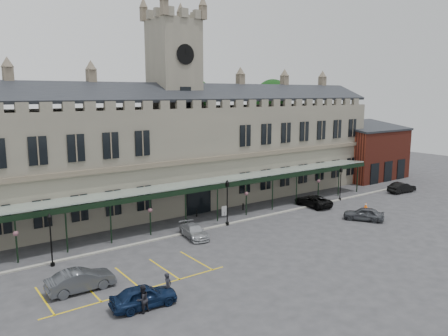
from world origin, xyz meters
TOP-DOWN VIEW (x-y plane):
  - ground at (0.00, 0.00)m, footprint 140.00×140.00m
  - station_building at (0.00, 15.91)m, footprint 60.00×10.36m
  - clock_tower at (0.00, 16.00)m, footprint 5.60×5.60m
  - canopy at (0.00, 7.46)m, footprint 50.00×4.10m
  - brick_annex at (34.00, 12.97)m, footprint 12.40×8.36m
  - kerb at (0.00, 5.50)m, footprint 60.00×0.40m
  - parking_markings at (-14.00, -1.50)m, footprint 16.00×6.00m
  - tree_behind_mid at (8.00, 25.00)m, footprint 6.00×6.00m
  - tree_behind_right at (24.00, 25.00)m, footprint 6.00×6.00m
  - lamp_post_left at (-17.90, 4.81)m, footprint 0.41×0.41m
  - lamp_post_mid at (-0.06, 5.35)m, footprint 0.46×0.46m
  - lamp_post_right at (18.17, 5.43)m, footprint 0.41×0.41m
  - traffic_cone at (17.77, 1.17)m, footprint 0.39×0.39m
  - sign_board at (1.81, 8.45)m, footprint 0.65×0.11m
  - bollard_left at (-0.89, 10.00)m, footprint 0.14×0.14m
  - bollard_right at (5.05, 9.08)m, footprint 0.15×0.15m
  - car_left_a at (-15.00, -5.71)m, footprint 4.47×2.12m
  - car_left_b at (-17.50, -0.94)m, footprint 4.70×1.71m
  - car_taxi at (-5.00, 4.05)m, footprint 2.39×4.52m
  - car_van at (13.00, 5.37)m, footprint 2.52×5.08m
  - car_right_a at (13.00, -1.99)m, footprint 3.68×4.51m
  - car_right_b at (28.65, 3.22)m, footprint 4.51×1.92m
  - person_a at (-13.20, -5.66)m, footprint 0.80×0.75m
  - person_b at (-15.41, -6.37)m, footprint 1.05×0.92m

SIDE VIEW (x-z plane):
  - ground at x=0.00m, z-range 0.00..0.00m
  - parking_markings at x=-14.00m, z-range -0.01..0.01m
  - kerb at x=0.00m, z-range 0.00..0.12m
  - traffic_cone at x=17.77m, z-range -0.01..0.62m
  - bollard_left at x=-0.89m, z-range 0.00..0.81m
  - bollard_right at x=5.05m, z-range 0.00..0.82m
  - sign_board at x=1.81m, z-range -0.01..1.11m
  - car_taxi at x=-5.00m, z-range 0.00..1.25m
  - car_van at x=13.00m, z-range 0.00..1.39m
  - car_right_a at x=13.00m, z-range 0.00..1.45m
  - car_right_b at x=28.65m, z-range 0.00..1.45m
  - car_left_a at x=-15.00m, z-range 0.00..1.48m
  - car_left_b at x=-17.50m, z-range 0.00..1.54m
  - person_b at x=-15.41m, z-range 0.00..1.83m
  - person_a at x=-13.20m, z-range 0.00..1.84m
  - canopy at x=0.00m, z-range 0.25..4.55m
  - lamp_post_right at x=18.17m, z-range 0.40..4.75m
  - lamp_post_left at x=-17.90m, z-range 0.41..4.78m
  - lamp_post_mid at x=-0.06m, z-range 0.45..5.32m
  - brick_annex at x=34.00m, z-range -0.46..8.77m
  - station_building at x=0.00m, z-range -2.18..15.12m
  - tree_behind_mid at x=8.00m, z-range 4.81..20.81m
  - tree_behind_right at x=24.00m, z-range 4.81..20.81m
  - clock_tower at x=0.00m, z-range 0.71..25.51m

